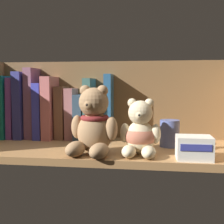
# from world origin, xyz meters

# --- Properties ---
(shelf_board) EXTENTS (0.81, 0.30, 0.02)m
(shelf_board) POSITION_xyz_m (0.00, 0.00, 0.01)
(shelf_board) COLOR #9E7042
(shelf_board) RESTS_ON ground
(shelf_back_panel) EXTENTS (0.83, 0.01, 0.29)m
(shelf_back_panel) POSITION_xyz_m (0.00, 0.16, 0.14)
(shelf_back_panel) COLOR brown
(shelf_back_panel) RESTS_ON ground
(book_0) EXTENTS (0.03, 0.15, 0.21)m
(book_0) POSITION_xyz_m (-0.37, 0.12, 0.13)
(book_0) COLOR #157A6E
(book_0) RESTS_ON shelf_board
(book_1) EXTENTS (0.03, 0.13, 0.21)m
(book_1) POSITION_xyz_m (-0.34, 0.12, 0.12)
(book_1) COLOR #7C4298
(book_1) RESTS_ON shelf_board
(book_2) EXTENTS (0.03, 0.14, 0.23)m
(book_2) POSITION_xyz_m (-0.31, 0.12, 0.13)
(book_2) COLOR #353888
(book_2) RESTS_ON shelf_board
(book_3) EXTENTS (0.03, 0.11, 0.24)m
(book_3) POSITION_xyz_m (-0.28, 0.12, 0.14)
(book_3) COLOR #86546C
(book_3) RESTS_ON shelf_board
(book_4) EXTENTS (0.03, 0.13, 0.19)m
(book_4) POSITION_xyz_m (-0.25, 0.12, 0.12)
(book_4) COLOR #3C41C1
(book_4) RESTS_ON shelf_board
(book_5) EXTENTS (0.03, 0.14, 0.21)m
(book_5) POSITION_xyz_m (-0.21, 0.12, 0.13)
(book_5) COLOR #C96E6E
(book_5) RESTS_ON shelf_board
(book_6) EXTENTS (0.03, 0.10, 0.18)m
(book_6) POSITION_xyz_m (-0.18, 0.12, 0.11)
(book_6) COLOR brown
(book_6) RESTS_ON shelf_board
(book_7) EXTENTS (0.03, 0.10, 0.17)m
(book_7) POSITION_xyz_m (-0.14, 0.12, 0.11)
(book_7) COLOR #A36565
(book_7) RESTS_ON shelf_board
(book_8) EXTENTS (0.03, 0.14, 0.15)m
(book_8) POSITION_xyz_m (-0.11, 0.12, 0.10)
(book_8) COLOR #334A5F
(book_8) RESTS_ON shelf_board
(book_9) EXTENTS (0.03, 0.14, 0.21)m
(book_9) POSITION_xyz_m (-0.08, 0.12, 0.12)
(book_9) COLOR #3A6661
(book_9) RESTS_ON shelf_board
(book_10) EXTENTS (0.03, 0.11, 0.15)m
(book_10) POSITION_xyz_m (-0.04, 0.12, 0.10)
(book_10) COLOR tan
(book_10) RESTS_ON shelf_board
(book_11) EXTENTS (0.02, 0.09, 0.22)m
(book_11) POSITION_xyz_m (-0.01, 0.12, 0.13)
(book_11) COLOR #275885
(book_11) RESTS_ON shelf_board
(teddy_bear_larger) EXTENTS (0.14, 0.14, 0.18)m
(teddy_bear_larger) POSITION_xyz_m (-0.02, -0.09, 0.10)
(teddy_bear_larger) COLOR #93704C
(teddy_bear_larger) RESTS_ON shelf_board
(teddy_bear_smaller) EXTENTS (0.11, 0.11, 0.15)m
(teddy_bear_smaller) POSITION_xyz_m (0.10, -0.08, 0.08)
(teddy_bear_smaller) COLOR beige
(teddy_bear_smaller) RESTS_ON shelf_board
(pillar_candle) EXTENTS (0.06, 0.06, 0.08)m
(pillar_candle) POSITION_xyz_m (0.18, 0.03, 0.06)
(pillar_candle) COLOR #4C5B99
(pillar_candle) RESTS_ON shelf_board
(small_product_box) EXTENTS (0.09, 0.07, 0.06)m
(small_product_box) POSITION_xyz_m (0.23, -0.11, 0.05)
(small_product_box) COLOR silver
(small_product_box) RESTS_ON shelf_board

